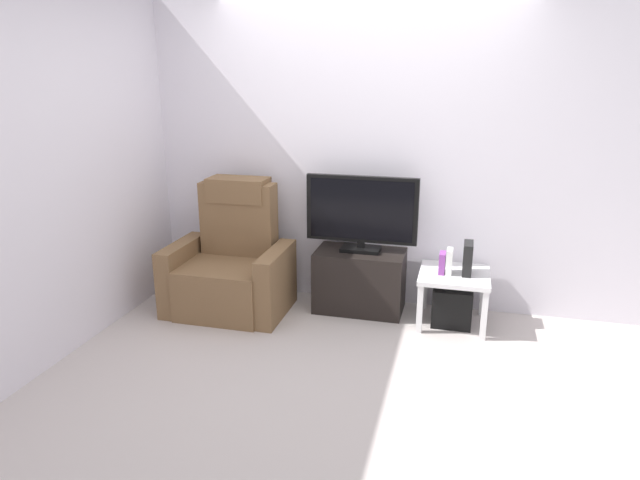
% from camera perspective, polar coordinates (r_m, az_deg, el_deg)
% --- Properties ---
extents(ground_plane, '(6.40, 6.40, 0.00)m').
position_cam_1_polar(ground_plane, '(4.10, 1.49, -11.66)').
color(ground_plane, '#BCB2AD').
extents(wall_back, '(6.40, 0.06, 2.60)m').
position_cam_1_polar(wall_back, '(4.75, 4.76, 8.89)').
color(wall_back, silver).
rests_on(wall_back, ground).
extents(wall_side, '(0.06, 4.48, 2.60)m').
position_cam_1_polar(wall_side, '(4.47, -22.77, 7.12)').
color(wall_side, silver).
rests_on(wall_side, ground).
extents(tv_stand, '(0.73, 0.42, 0.52)m').
position_cam_1_polar(tv_stand, '(4.75, 4.02, -4.10)').
color(tv_stand, black).
rests_on(tv_stand, ground).
extents(television, '(0.91, 0.20, 0.63)m').
position_cam_1_polar(television, '(4.59, 4.21, 2.83)').
color(television, black).
rests_on(television, tv_stand).
extents(recliner_armchair, '(0.98, 0.78, 1.08)m').
position_cam_1_polar(recliner_armchair, '(4.81, -8.94, -2.56)').
color(recliner_armchair, brown).
rests_on(recliner_armchair, ground).
extents(side_table, '(0.54, 0.54, 0.43)m').
position_cam_1_polar(side_table, '(4.57, 13.38, -4.03)').
color(side_table, white).
rests_on(side_table, ground).
extents(subwoofer_box, '(0.31, 0.31, 0.31)m').
position_cam_1_polar(subwoofer_box, '(4.65, 13.20, -6.41)').
color(subwoofer_box, black).
rests_on(subwoofer_box, ground).
extents(book_leftmost, '(0.05, 0.13, 0.17)m').
position_cam_1_polar(book_leftmost, '(4.51, 12.23, -2.27)').
color(book_leftmost, purple).
rests_on(book_leftmost, side_table).
extents(book_middle, '(0.05, 0.13, 0.20)m').
position_cam_1_polar(book_middle, '(4.50, 12.93, -2.12)').
color(book_middle, white).
rests_on(book_middle, side_table).
extents(game_console, '(0.07, 0.20, 0.25)m').
position_cam_1_polar(game_console, '(4.52, 14.68, -1.80)').
color(game_console, black).
rests_on(game_console, side_table).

